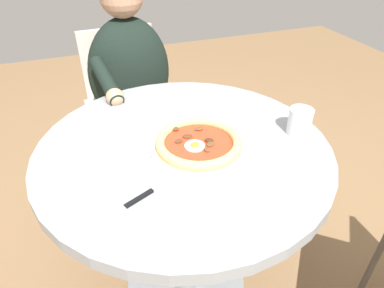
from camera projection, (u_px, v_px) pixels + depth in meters
name	position (u px, v px, depth m)	size (l,w,h in m)	color
ground_plane	(186.00, 284.00, 1.49)	(6.00, 6.00, 0.02)	brown
dining_table	(184.00, 184.00, 1.15)	(0.91, 0.91, 0.74)	gray
pizza_on_plate	(198.00, 143.00, 1.03)	(0.30, 0.30, 0.04)	white
water_glass	(299.00, 123.00, 1.09)	(0.08, 0.08, 0.09)	silver
steak_knife	(128.00, 205.00, 0.84)	(0.21, 0.10, 0.01)	silver
ramekin_capers	(109.00, 138.00, 1.06)	(0.07, 0.07, 0.03)	white
fork_utensil	(140.00, 110.00, 1.24)	(0.17, 0.08, 0.00)	#BCBCC1
diner_person	(134.00, 111.00, 1.69)	(0.39, 0.50, 1.14)	#282833
cafe_chair_diner	(127.00, 96.00, 1.79)	(0.44, 0.44, 0.85)	beige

